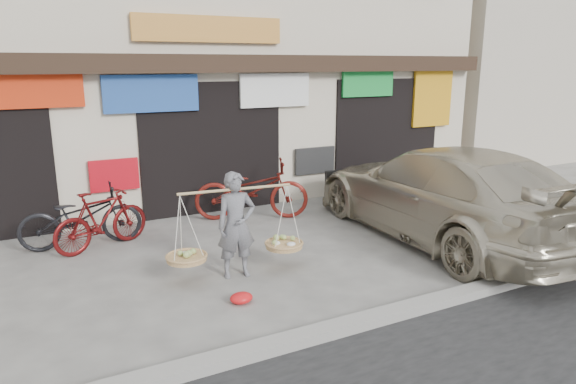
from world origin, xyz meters
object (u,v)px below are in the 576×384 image
street_vendor (236,229)px  suv (442,193)px  bike_2 (252,190)px  bike_1 (101,220)px  bike_0 (81,217)px

street_vendor → suv: (3.90, -0.05, 0.11)m
street_vendor → bike_2: size_ratio=0.89×
bike_1 → street_vendor: bearing=-164.5°
suv → bike_1: bearing=-19.2°
bike_1 → bike_2: 2.96m
bike_1 → suv: (5.48, -2.18, 0.32)m
bike_2 → street_vendor: bearing=173.8°
bike_1 → suv: suv is taller
street_vendor → bike_1: street_vendor is taller
bike_0 → bike_1: size_ratio=1.17×
bike_2 → suv: bearing=-113.8°
street_vendor → bike_1: 2.66m
street_vendor → suv: bearing=5.4°
bike_0 → bike_1: bearing=-129.7°
street_vendor → suv: suv is taller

